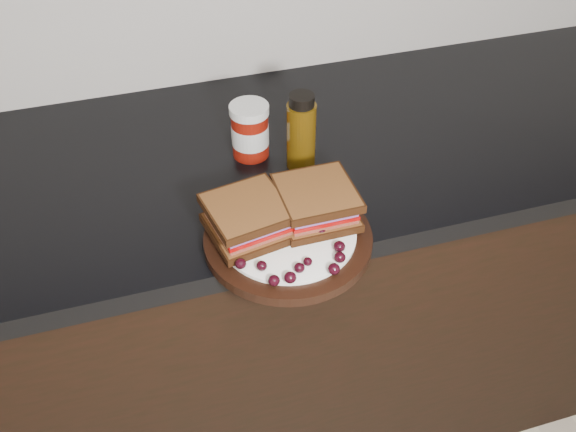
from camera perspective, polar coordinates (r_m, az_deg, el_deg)
The scene contains 27 objects.
base_cabinets at distance 1.60m, azimuth -0.67°, elevation -7.81°, with size 3.96×0.58×0.86m, color black.
countertop at distance 1.29m, azimuth -0.83°, elevation 5.25°, with size 3.98×0.60×0.04m, color black.
plate at distance 1.07m, azimuth -0.00°, elevation -2.04°, with size 0.28×0.28×0.02m, color black.
sandwich_left at distance 1.04m, azimuth -3.60°, elevation -0.20°, with size 0.12×0.12×0.06m, color brown, non-canonical shape.
sandwich_right at distance 1.07m, azimuth 2.53°, elevation 1.19°, with size 0.13×0.13×0.06m, color brown, non-canonical shape.
grape_0 at distance 1.00m, azimuth -4.24°, elevation -4.25°, with size 0.02×0.02×0.02m, color black.
grape_1 at distance 0.99m, azimuth -2.35°, elevation -4.45°, with size 0.02×0.02×0.02m, color black.
grape_2 at distance 0.97m, azimuth -1.25°, elevation -5.75°, with size 0.02×0.02×0.02m, color black.
grape_3 at distance 0.97m, azimuth 0.20°, elevation -5.49°, with size 0.02×0.02×0.02m, color black.
grape_4 at distance 0.99m, azimuth 1.01°, elevation -4.62°, with size 0.02×0.02×0.02m, color black.
grape_5 at distance 1.00m, azimuth 1.76°, elevation -4.07°, with size 0.01×0.01×0.01m, color black.
grape_6 at distance 0.99m, azimuth 4.10°, elevation -4.72°, with size 0.02×0.02×0.02m, color black.
grape_7 at distance 1.01m, azimuth 4.62°, elevation -3.68°, with size 0.02×0.02×0.02m, color black.
grape_8 at distance 1.02m, azimuth 4.59°, elevation -2.72°, with size 0.02×0.02×0.02m, color black.
grape_9 at distance 1.04m, azimuth 2.95°, elevation -1.43°, with size 0.02×0.02×0.02m, color black.
grape_10 at distance 1.07m, azimuth 4.59°, elevation -0.30°, with size 0.02×0.02×0.02m, color black.
grape_11 at distance 1.08m, azimuth 2.55°, elevation 0.04°, with size 0.02×0.02×0.01m, color black.
grape_12 at distance 1.09m, azimuth 2.69°, elevation 0.75°, with size 0.02×0.02×0.02m, color black.
grape_13 at distance 1.08m, azimuth -3.51°, elevation 0.20°, with size 0.02×0.02×0.02m, color black.
grape_14 at distance 1.06m, azimuth -3.99°, elevation -0.78°, with size 0.02×0.02×0.01m, color black.
grape_15 at distance 1.04m, azimuth -3.70°, elevation -1.92°, with size 0.02×0.02×0.02m, color black.
grape_16 at distance 1.02m, azimuth -4.78°, elevation -2.92°, with size 0.02×0.02×0.02m, color black.
grape_17 at distance 1.07m, azimuth -3.64°, elevation -0.28°, with size 0.02×0.02×0.02m, color black.
grape_18 at distance 1.06m, azimuth -5.12°, elevation -0.87°, with size 0.02×0.02×0.02m, color black.
grape_19 at distance 1.04m, azimuth -4.52°, elevation -1.65°, with size 0.02×0.02×0.02m, color black.
condiment_jar at distance 1.23m, azimuth -3.40°, elevation 7.59°, with size 0.07×0.07×0.11m, color maroon.
oil_bottle at distance 1.19m, azimuth 1.18°, elevation 7.54°, with size 0.06×0.06×0.15m, color #442D06.
Camera 1 is at (-0.28, 0.71, 1.65)m, focal length 40.00 mm.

